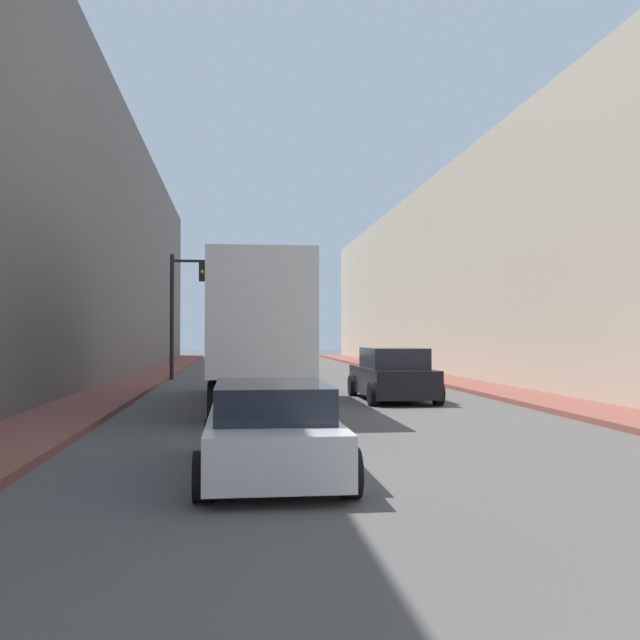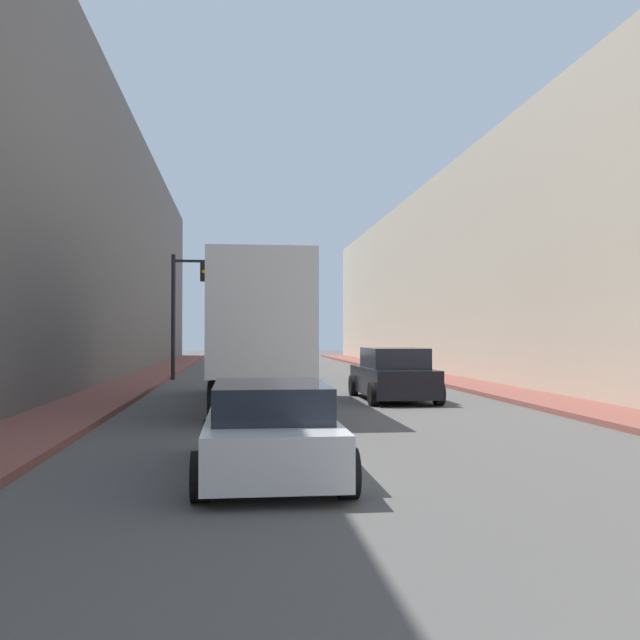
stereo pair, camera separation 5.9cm
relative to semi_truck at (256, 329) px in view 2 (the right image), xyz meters
The scene contains 8 objects.
sidewalk_right 12.71m from the semi_truck, 45.15° to the left, with size 2.20×80.00×0.15m.
sidewalk_left 10.33m from the semi_truck, 118.47° to the left, with size 2.20×80.00×0.15m.
building_right 15.98m from the semi_truck, 34.47° to the left, with size 6.00×80.00×10.65m.
building_left 13.34m from the semi_truck, 135.12° to the left, with size 6.00×80.00×13.39m.
semi_truck is the anchor object (origin of this frame).
sedan_car 10.89m from the semi_truck, 90.34° to the right, with size 2.11×4.76×1.38m.
suv_car 4.76m from the semi_truck, 12.42° to the left, with size 2.22×4.95×1.69m.
traffic_signal_gantry 12.90m from the semi_truck, 99.10° to the left, with size 5.70×0.35×5.91m.
Camera 2 is at (-2.55, -0.41, 2.08)m, focal length 40.00 mm.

